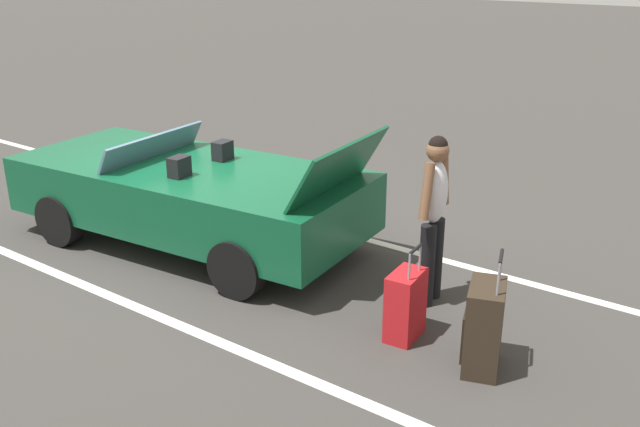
{
  "coord_description": "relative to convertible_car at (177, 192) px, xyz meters",
  "views": [
    {
      "loc": [
        -5.61,
        5.25,
        3.23
      ],
      "look_at": [
        -1.8,
        -0.03,
        0.75
      ],
      "focal_mm": 39.35,
      "sensor_mm": 36.0,
      "label": 1
    }
  ],
  "objects": [
    {
      "name": "suitcase_medium_bright",
      "position": [
        -3.24,
        0.4,
        -0.28
      ],
      "size": [
        0.29,
        0.42,
        0.87
      ],
      "rotation": [
        0.0,
        0.0,
        0.09
      ],
      "color": "red",
      "rests_on": "ground_plane"
    },
    {
      "name": "ground_plane",
      "position": [
        -0.2,
        -0.02,
        -0.59
      ],
      "size": [
        80.0,
        80.0,
        0.0
      ],
      "primitive_type": "plane",
      "color": "#383533"
    },
    {
      "name": "lot_line_mid",
      "position": [
        -0.2,
        1.44,
        -0.59
      ],
      "size": [
        18.0,
        0.12,
        0.01
      ],
      "primitive_type": "cube",
      "color": "silver",
      "rests_on": "ground_plane"
    },
    {
      "name": "traveler_person",
      "position": [
        -3.1,
        -0.34,
        0.34
      ],
      "size": [
        0.25,
        0.61,
        1.65
      ],
      "rotation": [
        0.0,
        0.0,
        0.09
      ],
      "color": "black",
      "rests_on": "ground_plane"
    },
    {
      "name": "suitcase_large_black",
      "position": [
        -3.99,
        0.46,
        -0.22
      ],
      "size": [
        0.42,
        0.54,
        1.02
      ],
      "rotation": [
        0.0,
        0.0,
        0.33
      ],
      "color": "#2D2319",
      "rests_on": "ground_plane"
    },
    {
      "name": "lot_line_near",
      "position": [
        -0.2,
        -1.26,
        -0.59
      ],
      "size": [
        18.0,
        0.12,
        0.01
      ],
      "primitive_type": "cube",
      "color": "silver",
      "rests_on": "ground_plane"
    },
    {
      "name": "convertible_car",
      "position": [
        0.0,
        0.0,
        0.0
      ],
      "size": [
        4.33,
        2.11,
        1.5
      ],
      "rotation": [
        0.0,
        0.0,
        0.09
      ],
      "color": "#0F4C2D",
      "rests_on": "ground_plane"
    }
  ]
}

